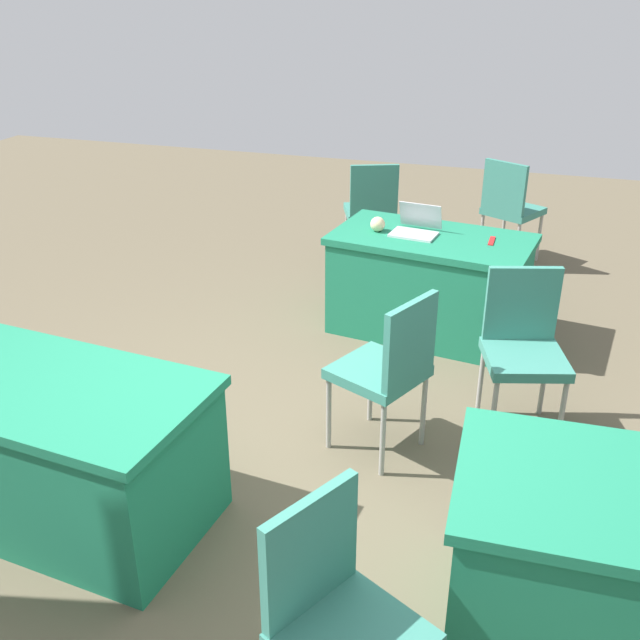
{
  "coord_description": "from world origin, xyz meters",
  "views": [
    {
      "loc": [
        -1.15,
        2.89,
        2.48
      ],
      "look_at": [
        -0.18,
        -0.23,
        0.9
      ],
      "focal_mm": 40.96,
      "sensor_mm": 36.0,
      "label": 1
    }
  ],
  "objects_px": {
    "chair_back_row": "(389,365)",
    "chair_aisle": "(337,613)",
    "table_mid_right": "(64,452)",
    "yarn_ball": "(378,224)",
    "chair_near_front": "(510,205)",
    "laptop_silver": "(416,228)",
    "chair_tucked_left": "(371,207)",
    "chair_tucked_right": "(523,342)",
    "table_foreground": "(429,284)",
    "scissors_red": "(492,241)"
  },
  "relations": [
    {
      "from": "chair_back_row",
      "to": "chair_aisle",
      "type": "bearing_deg",
      "value": -148.99
    },
    {
      "from": "table_mid_right",
      "to": "yarn_ball",
      "type": "distance_m",
      "value": 2.77
    },
    {
      "from": "chair_near_front",
      "to": "yarn_ball",
      "type": "height_order",
      "value": "chair_near_front"
    },
    {
      "from": "laptop_silver",
      "to": "yarn_ball",
      "type": "distance_m",
      "value": 0.28
    },
    {
      "from": "chair_tucked_left",
      "to": "chair_tucked_right",
      "type": "xyz_separation_m",
      "value": [
        -1.45,
        2.28,
        -0.0
      ]
    },
    {
      "from": "table_mid_right",
      "to": "chair_tucked_left",
      "type": "bearing_deg",
      "value": -99.11
    },
    {
      "from": "chair_aisle",
      "to": "chair_back_row",
      "type": "bearing_deg",
      "value": -145.72
    },
    {
      "from": "chair_aisle",
      "to": "chair_tucked_right",
      "type": "bearing_deg",
      "value": -164.84
    },
    {
      "from": "table_foreground",
      "to": "scissors_red",
      "type": "height_order",
      "value": "scissors_red"
    },
    {
      "from": "table_mid_right",
      "to": "chair_back_row",
      "type": "height_order",
      "value": "chair_back_row"
    },
    {
      "from": "chair_near_front",
      "to": "table_foreground",
      "type": "bearing_deg",
      "value": -77.66
    },
    {
      "from": "chair_aisle",
      "to": "scissors_red",
      "type": "height_order",
      "value": "chair_aisle"
    },
    {
      "from": "chair_near_front",
      "to": "chair_back_row",
      "type": "height_order",
      "value": "chair_back_row"
    },
    {
      "from": "chair_near_front",
      "to": "chair_tucked_left",
      "type": "xyz_separation_m",
      "value": [
        1.18,
        0.44,
        0.0
      ]
    },
    {
      "from": "chair_tucked_right",
      "to": "chair_aisle",
      "type": "relative_size",
      "value": 1.02
    },
    {
      "from": "chair_near_front",
      "to": "chair_aisle",
      "type": "bearing_deg",
      "value": -64.73
    },
    {
      "from": "table_foreground",
      "to": "chair_tucked_right",
      "type": "bearing_deg",
      "value": 123.07
    },
    {
      "from": "chair_tucked_left",
      "to": "chair_back_row",
      "type": "height_order",
      "value": "chair_back_row"
    },
    {
      "from": "chair_tucked_left",
      "to": "yarn_ball",
      "type": "relative_size",
      "value": 8.98
    },
    {
      "from": "chair_tucked_left",
      "to": "chair_back_row",
      "type": "xyz_separation_m",
      "value": [
        -0.77,
        2.78,
        0.0
      ]
    },
    {
      "from": "table_foreground",
      "to": "chair_back_row",
      "type": "distance_m",
      "value": 1.61
    },
    {
      "from": "chair_near_front",
      "to": "yarn_ball",
      "type": "relative_size",
      "value": 8.96
    },
    {
      "from": "chair_aisle",
      "to": "yarn_ball",
      "type": "relative_size",
      "value": 8.78
    },
    {
      "from": "chair_near_front",
      "to": "scissors_red",
      "type": "relative_size",
      "value": 5.35
    },
    {
      "from": "chair_tucked_right",
      "to": "scissors_red",
      "type": "distance_m",
      "value": 1.17
    },
    {
      "from": "chair_back_row",
      "to": "yarn_ball",
      "type": "height_order",
      "value": "chair_back_row"
    },
    {
      "from": "chair_tucked_left",
      "to": "chair_aisle",
      "type": "relative_size",
      "value": 1.02
    },
    {
      "from": "laptop_silver",
      "to": "scissors_red",
      "type": "distance_m",
      "value": 0.54
    },
    {
      "from": "chair_near_front",
      "to": "scissors_red",
      "type": "bearing_deg",
      "value": -63.38
    },
    {
      "from": "table_mid_right",
      "to": "chair_tucked_right",
      "type": "height_order",
      "value": "chair_tucked_right"
    },
    {
      "from": "chair_tucked_right",
      "to": "chair_back_row",
      "type": "height_order",
      "value": "chair_back_row"
    },
    {
      "from": "chair_tucked_left",
      "to": "scissors_red",
      "type": "height_order",
      "value": "chair_tucked_left"
    },
    {
      "from": "laptop_silver",
      "to": "scissors_red",
      "type": "height_order",
      "value": "laptop_silver"
    },
    {
      "from": "yarn_ball",
      "to": "scissors_red",
      "type": "distance_m",
      "value": 0.82
    },
    {
      "from": "yarn_ball",
      "to": "scissors_red",
      "type": "relative_size",
      "value": 0.6
    },
    {
      "from": "scissors_red",
      "to": "chair_tucked_right",
      "type": "bearing_deg",
      "value": 15.84
    },
    {
      "from": "table_mid_right",
      "to": "laptop_silver",
      "type": "bearing_deg",
      "value": -114.88
    },
    {
      "from": "chair_aisle",
      "to": "scissors_red",
      "type": "relative_size",
      "value": 5.24
    },
    {
      "from": "chair_back_row",
      "to": "chair_near_front",
      "type": "bearing_deg",
      "value": 17.24
    },
    {
      "from": "table_foreground",
      "to": "chair_tucked_left",
      "type": "distance_m",
      "value": 1.4
    },
    {
      "from": "yarn_ball",
      "to": "chair_back_row",
      "type": "bearing_deg",
      "value": 105.62
    },
    {
      "from": "chair_tucked_right",
      "to": "scissors_red",
      "type": "height_order",
      "value": "chair_tucked_right"
    },
    {
      "from": "laptop_silver",
      "to": "scissors_red",
      "type": "relative_size",
      "value": 1.96
    },
    {
      "from": "chair_tucked_right",
      "to": "table_mid_right",
      "type": "bearing_deg",
      "value": 19.44
    },
    {
      "from": "chair_tucked_left",
      "to": "yarn_ball",
      "type": "xyz_separation_m",
      "value": [
        -0.33,
        1.19,
        0.25
      ]
    },
    {
      "from": "laptop_silver",
      "to": "yarn_ball",
      "type": "relative_size",
      "value": 3.28
    },
    {
      "from": "table_foreground",
      "to": "chair_tucked_left",
      "type": "xyz_separation_m",
      "value": [
        0.73,
        -1.18,
        0.18
      ]
    },
    {
      "from": "table_foreground",
      "to": "chair_aisle",
      "type": "distance_m",
      "value": 3.28
    },
    {
      "from": "chair_tucked_left",
      "to": "laptop_silver",
      "type": "bearing_deg",
      "value": -84.21
    },
    {
      "from": "chair_near_front",
      "to": "chair_back_row",
      "type": "bearing_deg",
      "value": -69.43
    }
  ]
}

